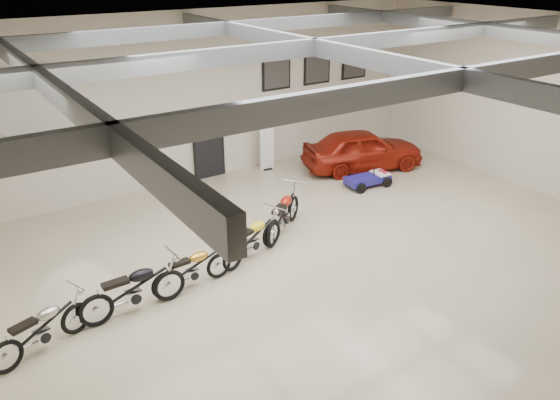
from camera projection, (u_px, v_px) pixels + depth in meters
floor at (309, 262)px, 12.34m from camera, size 16.00×12.00×0.01m
ceiling at (315, 34)px, 10.28m from camera, size 16.00×12.00×0.01m
back_wall at (189, 100)px, 15.88m from camera, size 16.00×0.02×5.00m
right_wall at (541, 105)px, 15.32m from camera, size 0.02×12.00×5.00m
ceiling_beams at (315, 47)px, 10.39m from camera, size 15.80×11.80×0.32m
door at (208, 145)px, 16.69m from camera, size 0.92×0.08×2.10m
logo_plaque at (44, 110)px, 13.71m from camera, size 2.30×0.06×1.16m
poster_left at (276, 68)px, 17.11m from camera, size 1.05×0.08×1.35m
poster_mid at (317, 63)px, 17.91m from camera, size 1.05×0.08×1.35m
poster_right at (354, 59)px, 18.71m from camera, size 1.05×0.08×1.35m
oil_sign at (247, 117)px, 17.12m from camera, size 0.72×0.10×0.72m
banner_stand at (267, 143)px, 17.33m from camera, size 0.50×0.24×1.77m
motorcycle_silver at (41, 328)px, 9.39m from camera, size 1.97×1.18×0.98m
motorcycle_black at (133, 289)px, 10.40m from camera, size 2.10×0.71×1.08m
motorcycle_gold at (192, 268)px, 11.24m from camera, size 1.83×0.66×0.94m
motorcycle_yellow at (253, 238)px, 12.33m from camera, size 2.05×1.21×1.02m
motorcycle_red at (283, 213)px, 13.45m from camera, size 2.07×1.77×1.09m
go_kart at (372, 176)px, 16.34m from camera, size 1.76×0.89×0.62m
vintage_car at (363, 149)px, 17.49m from camera, size 2.56×4.13×1.31m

